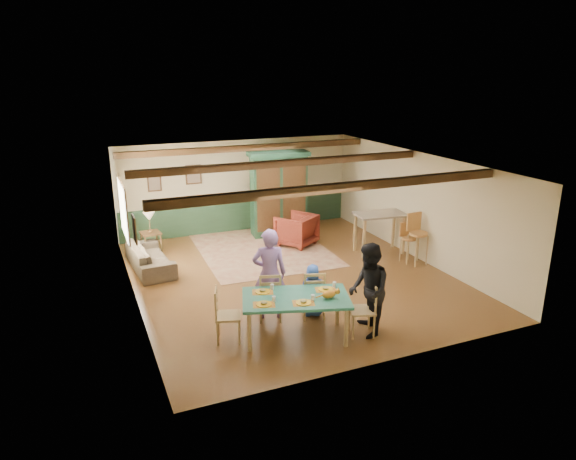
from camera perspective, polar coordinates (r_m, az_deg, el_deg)
name	(u,v)px	position (r m, az deg, el deg)	size (l,w,h in m)	color
floor	(291,276)	(12.09, 0.29, -5.16)	(8.00, 8.00, 0.00)	#523117
wall_back	(238,186)	(15.28, -5.62, 4.88)	(7.00, 0.02, 2.70)	beige
wall_left	(131,240)	(10.82, -17.02, -1.08)	(0.02, 8.00, 2.70)	beige
wall_right	(418,206)	(13.36, 14.26, 2.60)	(0.02, 8.00, 2.70)	beige
ceiling	(291,162)	(11.33, 0.31, 7.55)	(7.00, 8.00, 0.02)	white
wainscot_back	(239,216)	(15.48, -5.50, 1.61)	(6.95, 0.03, 0.90)	#1E3722
ceiling_beam_front	(341,187)	(9.32, 5.89, 4.74)	(6.95, 0.16, 0.16)	black
ceiling_beam_mid	(284,163)	(11.71, -0.46, 7.42)	(6.95, 0.16, 0.16)	black
ceiling_beam_back	(247,148)	(14.12, -4.54, 9.08)	(6.95, 0.16, 0.16)	black
window_left	(123,210)	(12.39, -17.85, 2.11)	(0.06, 1.60, 1.30)	white
picture_left_wall	(135,229)	(10.13, -16.66, 0.09)	(0.04, 0.42, 0.52)	gray
picture_back_a	(194,175)	(14.84, -10.45, 6.08)	(0.45, 0.04, 0.55)	gray
picture_back_b	(154,183)	(14.68, -14.62, 5.08)	(0.38, 0.04, 0.48)	gray
dining_table	(296,317)	(9.33, 0.87, -9.66)	(1.89, 1.05, 0.79)	#1E614D
dining_chair_far_left	(270,295)	(9.93, -2.02, -7.25)	(0.44, 0.46, 1.00)	#A48552
dining_chair_far_right	(313,293)	(10.01, 2.81, -7.06)	(0.44, 0.46, 1.00)	#A48552
dining_chair_end_left	(228,315)	(9.24, -6.68, -9.33)	(0.44, 0.46, 1.00)	#A48552
dining_chair_end_right	(362,309)	(9.47, 8.22, -8.70)	(0.44, 0.46, 1.00)	#A48552
person_man	(269,274)	(9.85, -2.07, -4.90)	(0.66, 0.43, 1.81)	#845FA4
person_woman	(369,290)	(9.35, 8.94, -6.63)	(0.84, 0.65, 1.73)	black
person_child	(313,290)	(10.07, 2.75, -6.71)	(0.51, 0.33, 1.05)	#294DA6
cat	(329,293)	(9.10, 4.59, -7.04)	(0.38, 0.15, 0.19)	orange
place_setting_near_left	(264,302)	(8.86, -2.68, -7.99)	(0.42, 0.31, 0.11)	gold
place_setting_near_center	(304,300)	(8.91, 1.74, -7.82)	(0.42, 0.31, 0.11)	gold
place_setting_far_left	(263,289)	(9.33, -2.83, -6.62)	(0.42, 0.31, 0.11)	gold
place_setting_far_right	(326,287)	(9.44, 4.21, -6.35)	(0.42, 0.31, 0.11)	gold
area_rug	(263,250)	(13.82, -2.80, -2.22)	(3.27, 3.88, 0.01)	tan
armoire	(279,194)	(14.80, -1.06, 4.03)	(1.72, 0.69, 2.43)	#163724
armchair	(296,230)	(14.08, 0.93, 0.02)	(0.93, 0.96, 0.87)	#44110D
sofa	(150,257)	(12.86, -15.09, -2.93)	(2.07, 0.81, 0.60)	#372E22
end_table	(151,243)	(13.89, -14.95, -1.42)	(0.49, 0.49, 0.60)	black
table_lamp	(150,222)	(13.72, -15.13, 0.84)	(0.30, 0.30, 0.55)	beige
counter_table	(379,233)	(13.68, 10.11, -0.33)	(1.29, 0.75, 1.07)	tan
bar_stool_left	(409,243)	(13.15, 13.25, -1.42)	(0.36, 0.39, 1.01)	tan
bar_stool_right	(418,239)	(13.04, 14.24, -1.03)	(0.45, 0.50, 1.27)	tan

